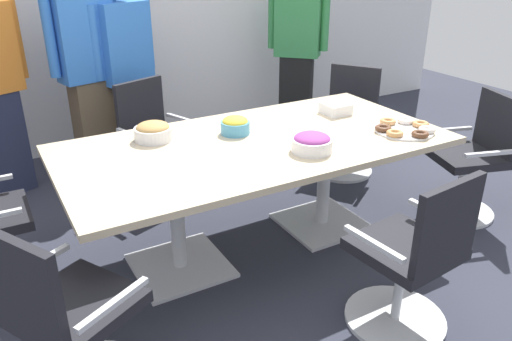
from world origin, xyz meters
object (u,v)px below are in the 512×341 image
Objects in this scene: office_chair_3 at (346,126)px; snack_bowl_candy_mix at (312,142)px; office_chair_0 at (67,324)px; donut_platter at (405,129)px; person_standing_1 at (88,69)px; office_chair_4 at (156,146)px; office_chair_2 at (471,163)px; napkin_pile at (336,109)px; person_standing_3 at (297,48)px; snack_bowl_chips_yellow at (235,125)px; person_standing_2 at (126,73)px; office_chair_1 at (412,262)px; snack_bowl_cookies at (153,131)px; conference_table at (256,160)px.

snack_bowl_candy_mix is at bearing 98.76° from office_chair_3.
office_chair_3 is 1.55m from snack_bowl_candy_mix.
office_chair_0 is 2.32× the size of donut_platter.
person_standing_1 is at bearing 129.25° from donut_platter.
person_standing_1 reaches higher than office_chair_4.
napkin_pile is (-0.83, 0.58, 0.38)m from office_chair_2.
office_chair_3 reaches higher than donut_platter.
person_standing_3 reaches higher than snack_bowl_chips_yellow.
office_chair_4 is 0.72m from person_standing_2.
office_chair_3 is 3.72× the size of snack_bowl_candy_mix.
person_standing_1 is 10.31× the size of napkin_pile.
person_standing_1 is at bearing 134.75° from office_chair_0.
person_standing_3 is at bearing 45.33° from snack_bowl_chips_yellow.
person_standing_1 is 1.99m from napkin_pile.
office_chair_4 is 0.50× the size of person_standing_1.
office_chair_2 is at bearing -4.74° from donut_platter.
office_chair_0 and office_chair_3 have the same top height.
office_chair_1 is 1.00× the size of office_chair_3.
person_standing_3 is (-0.16, 2.08, 0.51)m from office_chair_2.
person_standing_1 is at bearing 103.17° from office_chair_1.
office_chair_3 is at bearing 11.07° from snack_bowl_cookies.
napkin_pile is (-0.54, -0.50, 0.38)m from office_chair_3.
snack_bowl_cookies is 0.99m from snack_bowl_candy_mix.
office_chair_3 is at bearing 89.26° from office_chair_0.
snack_bowl_candy_mix is at bearing 103.52° from person_standing_3.
donut_platter is at bearing -27.50° from snack_bowl_chips_yellow.
office_chair_2 reaches higher than donut_platter.
office_chair_1 is 3.85× the size of snack_bowl_cookies.
office_chair_0 is 3.72× the size of snack_bowl_candy_mix.
person_standing_1 is 1.27m from snack_bowl_cookies.
office_chair_1 is at bearing -130.35° from donut_platter.
donut_platter is at bearing 115.80° from person_standing_1.
office_chair_3 is (-0.29, 1.08, 0.00)m from office_chair_2.
office_chair_1 is 0.88m from snack_bowl_candy_mix.
conference_table is 1.67m from person_standing_2.
person_standing_1 reaches higher than snack_bowl_cookies.
napkin_pile is at bearing 41.59° from snack_bowl_candy_mix.
person_standing_3 is 2.36m from snack_bowl_candy_mix.
person_standing_2 is at bearing 127.73° from napkin_pile.
person_standing_1 reaches higher than donut_platter.
office_chair_3 is 1.12m from person_standing_3.
office_chair_0 is at bearing -165.55° from snack_bowl_candy_mix.
office_chair_4 is 1.44m from napkin_pile.
office_chair_0 is 1.00× the size of office_chair_4.
snack_bowl_candy_mix reaches higher than napkin_pile.
person_standing_1 is (-2.24, 1.98, 0.55)m from office_chair_2.
office_chair_4 reaches higher than snack_bowl_chips_yellow.
napkin_pile is at bearing 99.48° from office_chair_3.
snack_bowl_candy_mix is (-1.11, -1.01, 0.40)m from office_chair_3.
office_chair_1 is at bearing 47.51° from office_chair_0.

